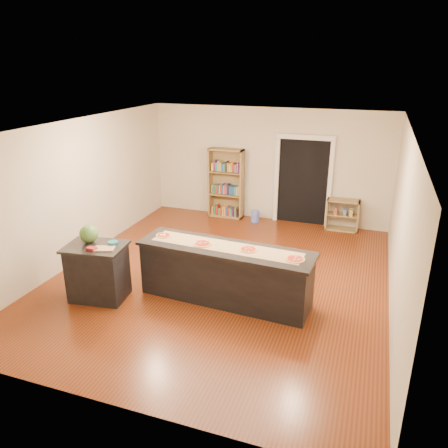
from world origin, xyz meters
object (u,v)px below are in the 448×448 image
(watermelon, at_px, (89,234))
(kitchen_island, at_px, (225,274))
(low_shelf, at_px, (342,215))
(bookshelf, at_px, (226,183))
(waste_bin, at_px, (255,216))
(side_counter, at_px, (98,272))

(watermelon, bearing_deg, kitchen_island, 13.98)
(low_shelf, relative_size, watermelon, 2.48)
(bookshelf, relative_size, low_shelf, 2.35)
(bookshelf, xyz_separation_m, watermelon, (-0.85, -4.59, 0.23))
(kitchen_island, relative_size, watermelon, 9.63)
(bookshelf, distance_m, waste_bin, 1.12)
(low_shelf, bearing_deg, watermelon, -129.59)
(low_shelf, xyz_separation_m, waste_bin, (-2.11, -0.15, -0.23))
(bookshelf, bearing_deg, side_counter, -98.27)
(side_counter, xyz_separation_m, watermelon, (-0.17, 0.09, 0.63))
(low_shelf, bearing_deg, side_counter, -127.82)
(low_shelf, bearing_deg, waste_bin, -175.81)
(bookshelf, bearing_deg, kitchen_island, -71.18)
(side_counter, xyz_separation_m, bookshelf, (0.68, 4.67, 0.40))
(side_counter, distance_m, waste_bin, 4.77)
(side_counter, relative_size, low_shelf, 1.29)
(kitchen_island, relative_size, side_counter, 3.01)
(bookshelf, height_order, waste_bin, bookshelf)
(kitchen_island, height_order, low_shelf, kitchen_island)
(waste_bin, bearing_deg, bookshelf, 169.22)
(kitchen_island, xyz_separation_m, waste_bin, (-0.54, 3.88, -0.34))
(bookshelf, bearing_deg, low_shelf, -0.09)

